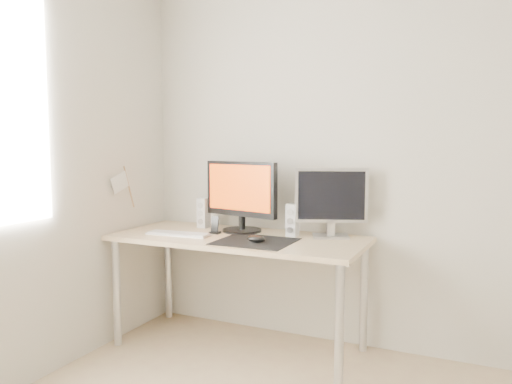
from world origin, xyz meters
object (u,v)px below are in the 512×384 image
(main_monitor, at_px, (241,194))
(speaker_right, at_px, (292,220))
(second_monitor, at_px, (331,199))
(speaker_left, at_px, (203,213))
(desk, at_px, (238,248))
(phone_dock, at_px, (215,228))
(keyboard, at_px, (178,234))
(mouse, at_px, (256,239))

(main_monitor, xyz_separation_m, speaker_right, (0.37, -0.01, -0.15))
(second_monitor, bearing_deg, speaker_left, -178.78)
(second_monitor, bearing_deg, speaker_right, -163.18)
(main_monitor, relative_size, speaker_left, 2.65)
(desk, height_order, second_monitor, second_monitor)
(phone_dock, bearing_deg, speaker_right, 13.75)
(keyboard, relative_size, phone_dock, 3.76)
(mouse, relative_size, keyboard, 0.27)
(speaker_right, xyz_separation_m, phone_dock, (-0.49, -0.12, -0.07))
(main_monitor, distance_m, speaker_left, 0.35)
(second_monitor, height_order, phone_dock, second_monitor)
(mouse, bearing_deg, speaker_left, 149.22)
(mouse, bearing_deg, main_monitor, 129.82)
(mouse, distance_m, keyboard, 0.56)
(speaker_left, xyz_separation_m, phone_dock, (0.19, -0.17, -0.07))
(desk, height_order, main_monitor, main_monitor)
(main_monitor, distance_m, keyboard, 0.48)
(desk, distance_m, second_monitor, 0.66)
(speaker_right, bearing_deg, main_monitor, 178.29)
(desk, relative_size, main_monitor, 2.92)
(mouse, bearing_deg, speaker_right, 66.60)
(keyboard, xyz_separation_m, phone_dock, (0.19, 0.14, 0.03))
(keyboard, bearing_deg, main_monitor, 40.66)
(desk, xyz_separation_m, speaker_right, (0.31, 0.14, 0.18))
(mouse, relative_size, desk, 0.07)
(mouse, height_order, phone_dock, phone_dock)
(mouse, bearing_deg, phone_dock, 156.40)
(speaker_left, relative_size, phone_dock, 1.81)
(main_monitor, bearing_deg, speaker_left, 172.88)
(keyboard, distance_m, phone_dock, 0.24)
(second_monitor, relative_size, speaker_left, 2.10)
(mouse, distance_m, main_monitor, 0.45)
(speaker_right, height_order, keyboard, speaker_right)
(mouse, xyz_separation_m, phone_dock, (-0.37, 0.16, 0.01))
(keyboard, bearing_deg, speaker_right, 20.88)
(speaker_left, bearing_deg, desk, -27.30)
(keyboard, bearing_deg, second_monitor, 19.88)
(main_monitor, distance_m, second_monitor, 0.60)
(mouse, height_order, main_monitor, main_monitor)
(mouse, relative_size, speaker_right, 0.55)
(desk, xyz_separation_m, main_monitor, (-0.05, 0.15, 0.33))
(main_monitor, bearing_deg, desk, -70.05)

